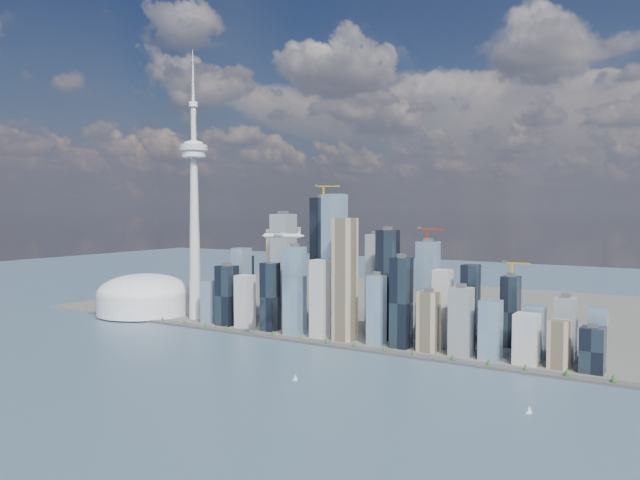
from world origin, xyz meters
The scene contains 10 objects.
ground centered at (0.00, 0.00, 0.00)m, with size 4000.00×4000.00×0.00m, color #375260.
seawall centered at (0.00, 250.00, 2.00)m, with size 1100.00×22.00×4.00m, color #383838.
land centered at (0.00, 700.00, 1.50)m, with size 1400.00×900.00×3.00m, color #4C4C47.
shoreline_trees centered at (0.00, 250.00, 8.78)m, with size 960.53×7.20×8.80m.
skyscraper_cluster centered at (59.61, 336.81, 85.80)m, with size 736.00×142.00×275.28m.
needle_tower centered at (-300.00, 310.00, 235.84)m, with size 56.00×56.00×550.50m.
dome_stadium centered at (-440.00, 300.00, 39.44)m, with size 200.00×200.00×86.00m.
airplane centered at (11.60, 184.12, 188.22)m, with size 67.89×60.88×17.27m.
sailboat_west centered at (130.60, 44.97, 3.08)m, with size 6.91×3.40×9.61m.
sailboat_east centered at (431.43, 72.94, 3.17)m, with size 7.11×3.45×9.88m.
Camera 1 is at (597.66, -640.11, 233.26)m, focal length 35.00 mm.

